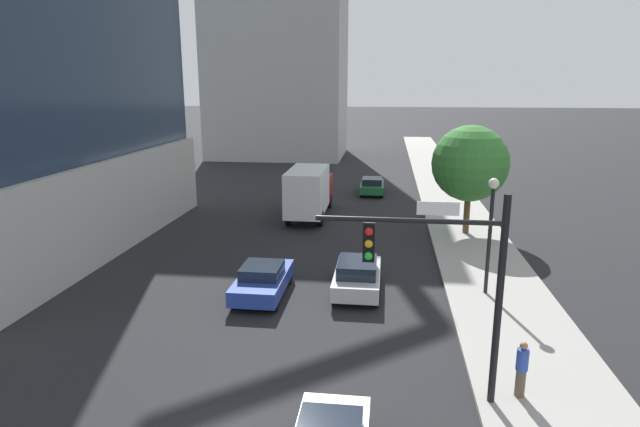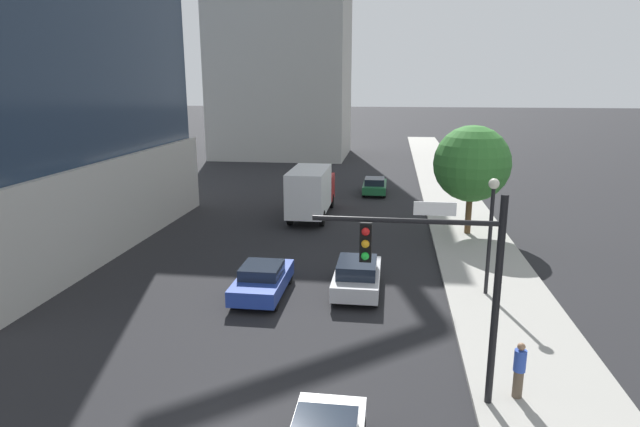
{
  "view_description": "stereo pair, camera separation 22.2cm",
  "coord_description": "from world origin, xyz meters",
  "px_view_note": "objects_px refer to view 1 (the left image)",
  "views": [
    {
      "loc": [
        3.2,
        -10.76,
        8.86
      ],
      "look_at": [
        0.38,
        11.68,
        3.33
      ],
      "focal_mm": 29.98,
      "sensor_mm": 36.0,
      "label": 1
    },
    {
      "loc": [
        3.42,
        -10.73,
        8.86
      ],
      "look_at": [
        0.38,
        11.68,
        3.33
      ],
      "focal_mm": 29.98,
      "sensor_mm": 36.0,
      "label": 2
    }
  ],
  "objects_px": {
    "street_lamp": "(491,217)",
    "car_blue": "(263,280)",
    "car_silver": "(357,275)",
    "car_green": "(372,185)",
    "pedestrian_blue_shirt": "(522,369)",
    "street_tree": "(470,164)",
    "box_truck": "(309,190)",
    "traffic_light_pole": "(440,266)"
  },
  "relations": [
    {
      "from": "car_blue",
      "to": "street_lamp",
      "type": "bearing_deg",
      "value": 6.83
    },
    {
      "from": "traffic_light_pole",
      "to": "car_green",
      "type": "distance_m",
      "value": 29.73
    },
    {
      "from": "traffic_light_pole",
      "to": "street_lamp",
      "type": "relative_size",
      "value": 1.2
    },
    {
      "from": "street_lamp",
      "to": "car_silver",
      "type": "xyz_separation_m",
      "value": [
        -5.47,
        -0.25,
        -2.7
      ]
    },
    {
      "from": "car_green",
      "to": "street_tree",
      "type": "bearing_deg",
      "value": -62.96
    },
    {
      "from": "car_blue",
      "to": "pedestrian_blue_shirt",
      "type": "height_order",
      "value": "pedestrian_blue_shirt"
    },
    {
      "from": "traffic_light_pole",
      "to": "car_silver",
      "type": "xyz_separation_m",
      "value": [
        -2.62,
        7.98,
        -3.34
      ]
    },
    {
      "from": "pedestrian_blue_shirt",
      "to": "traffic_light_pole",
      "type": "bearing_deg",
      "value": -171.18
    },
    {
      "from": "pedestrian_blue_shirt",
      "to": "car_silver",
      "type": "bearing_deg",
      "value": 123.75
    },
    {
      "from": "car_green",
      "to": "box_truck",
      "type": "relative_size",
      "value": 0.59
    },
    {
      "from": "street_lamp",
      "to": "car_blue",
      "type": "xyz_separation_m",
      "value": [
        -9.45,
        -1.13,
        -2.76
      ]
    },
    {
      "from": "street_tree",
      "to": "street_lamp",
      "type": "bearing_deg",
      "value": -92.77
    },
    {
      "from": "street_lamp",
      "to": "car_green",
      "type": "bearing_deg",
      "value": 104.47
    },
    {
      "from": "traffic_light_pole",
      "to": "car_silver",
      "type": "bearing_deg",
      "value": 108.16
    },
    {
      "from": "street_tree",
      "to": "traffic_light_pole",
      "type": "bearing_deg",
      "value": -100.54
    },
    {
      "from": "street_lamp",
      "to": "street_tree",
      "type": "distance_m",
      "value": 9.61
    },
    {
      "from": "car_blue",
      "to": "pedestrian_blue_shirt",
      "type": "distance_m",
      "value": 11.29
    },
    {
      "from": "traffic_light_pole",
      "to": "street_tree",
      "type": "relative_size",
      "value": 0.93
    },
    {
      "from": "car_silver",
      "to": "box_truck",
      "type": "distance_m",
      "value": 13.57
    },
    {
      "from": "street_tree",
      "to": "car_blue",
      "type": "height_order",
      "value": "street_tree"
    },
    {
      "from": "box_truck",
      "to": "street_tree",
      "type": "bearing_deg",
      "value": -17.41
    },
    {
      "from": "car_green",
      "to": "pedestrian_blue_shirt",
      "type": "relative_size",
      "value": 2.64
    },
    {
      "from": "street_tree",
      "to": "pedestrian_blue_shirt",
      "type": "distance_m",
      "value": 17.75
    },
    {
      "from": "street_tree",
      "to": "car_silver",
      "type": "relative_size",
      "value": 1.48
    },
    {
      "from": "traffic_light_pole",
      "to": "car_green",
      "type": "bearing_deg",
      "value": 95.09
    },
    {
      "from": "traffic_light_pole",
      "to": "car_silver",
      "type": "height_order",
      "value": "traffic_light_pole"
    },
    {
      "from": "car_green",
      "to": "pedestrian_blue_shirt",
      "type": "height_order",
      "value": "pedestrian_blue_shirt"
    },
    {
      "from": "car_silver",
      "to": "box_truck",
      "type": "bearing_deg",
      "value": 107.14
    },
    {
      "from": "street_tree",
      "to": "car_silver",
      "type": "height_order",
      "value": "street_tree"
    },
    {
      "from": "street_lamp",
      "to": "street_tree",
      "type": "xyz_separation_m",
      "value": [
        0.46,
        9.56,
        0.85
      ]
    },
    {
      "from": "traffic_light_pole",
      "to": "car_silver",
      "type": "distance_m",
      "value": 9.04
    },
    {
      "from": "street_tree",
      "to": "pedestrian_blue_shirt",
      "type": "xyz_separation_m",
      "value": [
        -0.85,
        -17.42,
        -3.31
      ]
    },
    {
      "from": "car_blue",
      "to": "car_silver",
      "type": "distance_m",
      "value": 4.08
    },
    {
      "from": "car_green",
      "to": "traffic_light_pole",
      "type": "bearing_deg",
      "value": -84.91
    },
    {
      "from": "car_silver",
      "to": "pedestrian_blue_shirt",
      "type": "distance_m",
      "value": 9.14
    },
    {
      "from": "car_blue",
      "to": "pedestrian_blue_shirt",
      "type": "bearing_deg",
      "value": -36.56
    },
    {
      "from": "street_lamp",
      "to": "car_silver",
      "type": "bearing_deg",
      "value": -177.34
    },
    {
      "from": "street_lamp",
      "to": "box_truck",
      "type": "bearing_deg",
      "value": 126.73
    },
    {
      "from": "street_tree",
      "to": "pedestrian_blue_shirt",
      "type": "height_order",
      "value": "street_tree"
    },
    {
      "from": "street_tree",
      "to": "box_truck",
      "type": "bearing_deg",
      "value": 162.59
    },
    {
      "from": "car_blue",
      "to": "car_green",
      "type": "relative_size",
      "value": 0.98
    },
    {
      "from": "street_tree",
      "to": "car_blue",
      "type": "distance_m",
      "value": 15.03
    }
  ]
}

